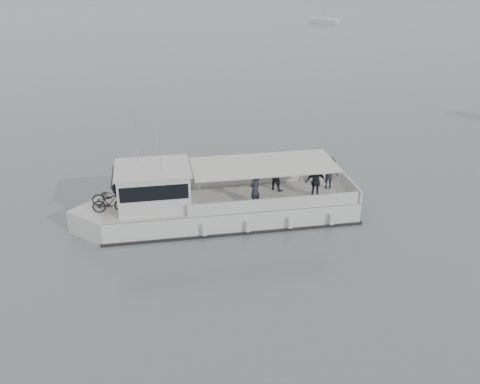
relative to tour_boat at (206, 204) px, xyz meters
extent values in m
plane|color=slate|center=(-0.71, -0.62, -1.04)|extent=(1400.00, 1400.00, 0.00)
cube|color=silver|center=(1.31, 0.10, -0.54)|extent=(13.45, 4.53, 1.43)
cube|color=silver|center=(-5.27, -0.41, -0.54)|extent=(3.57, 3.57, 1.43)
cube|color=beige|center=(1.31, 0.10, 0.17)|extent=(13.45, 4.53, 0.07)
cube|color=black|center=(1.31, 0.10, -0.98)|extent=(13.68, 4.68, 0.20)
cube|color=silver|center=(3.16, 1.94, 0.50)|extent=(8.79, 0.78, 0.66)
cube|color=silver|center=(3.42, -1.44, 0.50)|extent=(8.79, 0.78, 0.66)
cube|color=silver|center=(7.85, 0.60, 0.50)|extent=(0.38, 3.52, 0.66)
cube|color=silver|center=(-2.64, -0.20, 1.16)|extent=(3.74, 3.24, 1.98)
cube|color=black|center=(-4.34, -0.34, 1.33)|extent=(0.83, 2.79, 1.28)
cube|color=black|center=(-2.64, -0.20, 1.49)|extent=(3.53, 3.26, 0.77)
cube|color=silver|center=(-2.64, -0.20, 2.21)|extent=(3.98, 3.47, 0.11)
cube|color=silver|center=(3.07, 0.23, 1.99)|extent=(7.72, 3.87, 0.09)
cylinder|color=silver|center=(-0.32, -1.57, 1.08)|extent=(0.07, 0.07, 1.82)
cylinder|color=silver|center=(-0.56, 1.50, 1.08)|extent=(0.07, 0.07, 1.82)
cylinder|color=silver|center=(6.70, -1.03, 1.08)|extent=(0.07, 0.07, 1.82)
cylinder|color=silver|center=(6.47, 2.04, 1.08)|extent=(0.07, 0.07, 1.82)
cylinder|color=silver|center=(-3.37, 0.73, 3.64)|extent=(0.04, 0.04, 2.86)
cylinder|color=silver|center=(-2.14, -0.94, 3.42)|extent=(0.04, 0.04, 2.42)
cylinder|color=silver|center=(-0.18, -1.96, -0.49)|extent=(0.28, 0.28, 0.55)
cylinder|color=silver|center=(2.01, -1.79, -0.49)|extent=(0.28, 0.28, 0.55)
cylinder|color=silver|center=(4.21, -1.62, -0.49)|extent=(0.28, 0.28, 0.55)
cylinder|color=silver|center=(6.41, -1.45, -0.49)|extent=(0.28, 0.28, 0.55)
imported|color=black|center=(-4.87, 0.07, 0.67)|extent=(1.93, 0.80, 0.99)
imported|color=black|center=(-4.80, -0.81, 0.70)|extent=(1.77, 0.62, 1.05)
imported|color=#242630|center=(2.49, -0.81, 1.10)|extent=(0.80, 0.78, 1.85)
imported|color=#242630|center=(3.89, 1.07, 1.10)|extent=(1.14, 1.12, 1.85)
imported|color=#242630|center=(5.76, -0.22, 1.10)|extent=(1.11, 0.52, 1.85)
imported|color=#242630|center=(6.77, 0.96, 1.10)|extent=(1.26, 0.81, 1.85)
cube|color=silver|center=(27.74, 85.05, -0.74)|extent=(5.82, 5.52, 0.75)
cube|color=silver|center=(27.74, 85.05, -0.42)|extent=(2.72, 2.69, 0.45)
cylinder|color=silver|center=(27.74, 85.05, 2.90)|extent=(0.08, 0.08, 6.69)
camera|label=1|loc=(-0.80, -25.35, 12.12)|focal=40.00mm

